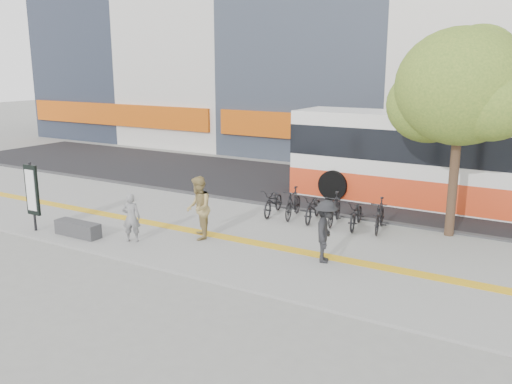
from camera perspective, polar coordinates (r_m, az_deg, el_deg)
The scene contains 13 objects.
ground at distance 16.66m, azimuth -9.11°, elevation -5.16°, with size 120.00×120.00×0.00m, color gray.
sidewalk at distance 17.76m, azimuth -6.03°, elevation -3.75°, with size 40.00×7.00×0.08m, color slate.
tactile_strip at distance 17.37m, azimuth -7.02°, elevation -4.02°, with size 40.00×0.45×0.01m, color gold.
street at distance 23.99m, azimuth 4.70°, elevation 0.76°, with size 40.00×8.00×0.06m, color black.
curb at distance 20.55m, azimuth -0.21°, elevation -1.22°, with size 40.00×0.25×0.14m, color #323234.
bench at distance 17.51m, azimuth -18.26°, elevation -3.71°, with size 1.60×0.45×0.45m, color #323234.
signboard at distance 18.29m, azimuth -22.53°, elevation 0.09°, with size 0.55×0.10×2.20m.
street_tree at distance 17.18m, azimuth 20.81°, elevation 10.08°, with size 4.40×3.80×6.31m.
bus at distance 21.17m, azimuth 20.82°, elevation 2.71°, with size 12.69×3.01×3.38m.
bicycle_row at distance 18.12m, azimuth 7.07°, elevation -1.68°, with size 4.68×1.87×1.04m.
seated_woman at distance 16.41m, azimuth -13.01°, elevation -2.64°, with size 0.54×0.35×1.47m, color black.
pedestrian_tan at distance 16.29m, azimuth -6.09°, elevation -1.68°, with size 0.93×0.72×1.91m, color #A18950.
pedestrian_dark at distance 14.46m, azimuth 7.35°, elevation -4.14°, with size 1.09×0.62×1.68m, color black.
Camera 1 is at (10.22, -12.07, 5.24)m, focal length 37.96 mm.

